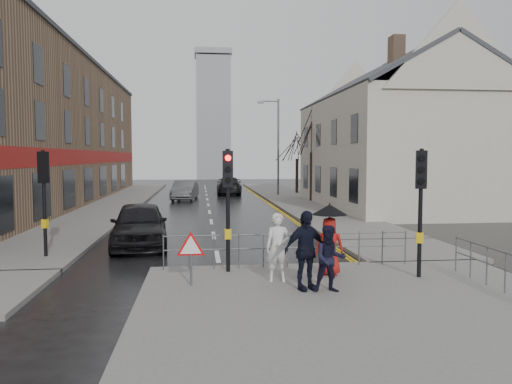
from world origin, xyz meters
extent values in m
plane|color=black|center=(0.00, 0.00, 0.00)|extent=(120.00, 120.00, 0.00)
cube|color=#605E5B|center=(3.00, -3.50, 0.07)|extent=(10.00, 9.00, 0.14)
cube|color=#605E5B|center=(-6.50, 23.00, 0.07)|extent=(4.00, 44.00, 0.14)
cube|color=#605E5B|center=(6.50, 25.00, 0.07)|extent=(4.00, 40.00, 0.14)
cube|color=#605E5B|center=(6.50, 3.00, 0.07)|extent=(4.00, 4.20, 0.14)
cube|color=#8C6B51|center=(-12.00, 22.00, 5.00)|extent=(8.00, 42.00, 10.00)
cube|color=beige|center=(12.00, 18.00, 3.50)|extent=(9.00, 16.00, 7.00)
cube|color=#8C6B51|center=(10.50, 14.00, 9.20)|extent=(0.70, 0.90, 1.80)
cube|color=#8C6B51|center=(13.20, 22.00, 9.20)|extent=(0.70, 0.90, 1.80)
cube|color=gray|center=(1.50, 62.00, 9.00)|extent=(5.00, 5.00, 18.00)
cylinder|color=black|center=(0.20, 0.20, 1.84)|extent=(0.11, 0.11, 3.40)
cube|color=black|center=(0.20, 0.20, 2.99)|extent=(0.28, 0.22, 1.00)
cylinder|color=#FF0C07|center=(0.20, 0.06, 3.29)|extent=(0.16, 0.04, 0.16)
cylinder|color=black|center=(0.20, 0.06, 2.99)|extent=(0.16, 0.04, 0.16)
cylinder|color=black|center=(0.20, 0.06, 2.69)|extent=(0.16, 0.04, 0.16)
cube|color=gold|center=(0.20, 0.20, 1.19)|extent=(0.18, 0.14, 0.28)
cylinder|color=black|center=(5.20, -1.00, 1.84)|extent=(0.11, 0.11, 3.40)
cube|color=black|center=(5.20, -1.00, 2.99)|extent=(0.34, 0.30, 1.00)
cylinder|color=black|center=(5.15, -1.13, 3.29)|extent=(0.16, 0.09, 0.16)
cylinder|color=black|center=(5.15, -1.13, 2.99)|extent=(0.16, 0.09, 0.16)
cylinder|color=black|center=(5.15, -1.13, 2.69)|extent=(0.16, 0.09, 0.16)
cube|color=gold|center=(5.20, -1.00, 1.19)|extent=(0.22, 0.19, 0.28)
cylinder|color=black|center=(-5.50, 3.00, 1.84)|extent=(0.11, 0.11, 3.40)
cube|color=black|center=(-5.50, 3.00, 2.99)|extent=(0.34, 0.30, 1.00)
cylinder|color=black|center=(-5.45, 3.13, 3.29)|extent=(0.16, 0.09, 0.16)
cylinder|color=black|center=(-5.45, 3.13, 2.99)|extent=(0.16, 0.09, 0.16)
cylinder|color=black|center=(-5.45, 3.13, 2.69)|extent=(0.16, 0.09, 0.16)
cube|color=gold|center=(-5.50, 3.00, 1.19)|extent=(0.22, 0.19, 0.28)
cylinder|color=#595B5E|center=(-1.60, 0.60, 0.64)|extent=(0.04, 0.04, 1.00)
cylinder|color=#595B5E|center=(5.50, 0.60, 0.64)|extent=(0.04, 0.04, 1.00)
cylinder|color=#595B5E|center=(1.95, 0.60, 1.09)|extent=(7.10, 0.04, 0.04)
cylinder|color=#595B5E|center=(1.95, 0.60, 0.69)|extent=(7.10, 0.04, 0.04)
cylinder|color=#595B5E|center=(6.50, -0.50, 0.64)|extent=(0.04, 0.04, 1.00)
cylinder|color=#595B5E|center=(6.50, -2.75, 1.09)|extent=(0.04, 4.50, 0.04)
cylinder|color=#595B5E|center=(6.50, -2.75, 0.69)|extent=(0.04, 4.50, 0.04)
cylinder|color=#595B5E|center=(-0.80, -1.20, 0.56)|extent=(0.06, 0.06, 0.85)
cylinder|color=red|center=(-0.80, -1.20, 1.09)|extent=(0.80, 0.03, 0.80)
cylinder|color=white|center=(-0.80, -1.22, 1.09)|extent=(0.60, 0.03, 0.60)
cylinder|color=#595B5E|center=(6.00, 28.00, 4.14)|extent=(0.16, 0.16, 8.00)
cylinder|color=#595B5E|center=(5.30, 28.00, 7.94)|extent=(1.40, 0.10, 0.10)
cube|color=#595B5E|center=(4.50, 28.00, 7.84)|extent=(0.50, 0.25, 0.18)
cylinder|color=#31211B|center=(7.50, 22.00, 1.89)|extent=(0.26, 0.26, 3.50)
cylinder|color=#31211B|center=(8.00, 30.00, 1.64)|extent=(0.26, 0.26, 3.00)
imported|color=silver|center=(1.40, -1.05, 1.02)|extent=(0.69, 0.50, 1.76)
imported|color=black|center=(2.46, -2.18, 0.93)|extent=(0.79, 0.63, 1.58)
imported|color=#A71913|center=(2.89, -0.51, 0.93)|extent=(0.87, 0.68, 1.57)
cylinder|color=black|center=(2.89, -0.51, 1.03)|extent=(0.02, 0.02, 1.77)
cone|color=black|center=(2.89, -0.51, 1.91)|extent=(0.96, 0.96, 0.28)
imported|color=black|center=(1.93, -1.91, 1.09)|extent=(1.21, 0.80, 1.91)
imported|color=black|center=(-2.79, 5.11, 0.83)|extent=(2.36, 5.02, 1.66)
imported|color=#4F5054|center=(-1.72, 25.13, 0.76)|extent=(2.13, 4.78, 1.52)
imported|color=black|center=(2.00, 30.49, 0.77)|extent=(2.40, 5.39, 1.54)
camera|label=1|loc=(-0.56, -13.48, 3.33)|focal=35.00mm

